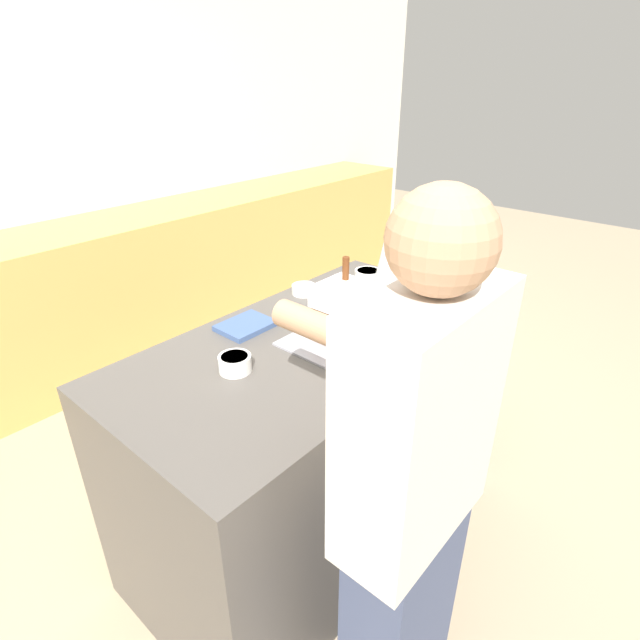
# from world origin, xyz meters

# --- Properties ---
(ground_plane) EXTENTS (12.00, 12.00, 0.00)m
(ground_plane) POSITION_xyz_m (0.00, 0.00, 0.00)
(ground_plane) COLOR tan
(wall_back) EXTENTS (8.00, 0.05, 2.60)m
(wall_back) POSITION_xyz_m (0.00, 2.28, 1.30)
(wall_back) COLOR white
(wall_back) RESTS_ON ground_plane
(back_cabinet_block) EXTENTS (6.00, 0.60, 0.94)m
(back_cabinet_block) POSITION_xyz_m (0.00, 1.95, 0.47)
(back_cabinet_block) COLOR tan
(back_cabinet_block) RESTS_ON ground_plane
(kitchen_island) EXTENTS (1.48, 0.76, 0.93)m
(kitchen_island) POSITION_xyz_m (0.00, 0.00, 0.46)
(kitchen_island) COLOR #514C47
(kitchen_island) RESTS_ON ground_plane
(baking_tray) EXTENTS (0.39, 0.31, 0.01)m
(baking_tray) POSITION_xyz_m (0.06, -0.08, 0.93)
(baking_tray) COLOR #9E9EA8
(baking_tray) RESTS_ON kitchen_island
(gingerbread_house) EXTENTS (0.18, 0.16, 0.28)m
(gingerbread_house) POSITION_xyz_m (0.06, -0.08, 1.04)
(gingerbread_house) COLOR #5B2D14
(gingerbread_house) RESTS_ON baking_tray
(decorative_tree) EXTENTS (0.13, 0.13, 0.36)m
(decorative_tree) POSITION_xyz_m (0.48, 0.02, 1.11)
(decorative_tree) COLOR silver
(decorative_tree) RESTS_ON kitchen_island
(candy_bowl_near_tray_left) EXTENTS (0.10, 0.10, 0.04)m
(candy_bowl_near_tray_left) POSITION_xyz_m (0.26, 0.29, 0.95)
(candy_bowl_near_tray_left) COLOR silver
(candy_bowl_near_tray_left) RESTS_ON kitchen_island
(candy_bowl_behind_tray) EXTENTS (0.10, 0.10, 0.05)m
(candy_bowl_behind_tray) POSITION_xyz_m (-0.32, 0.05, 0.96)
(candy_bowl_behind_tray) COLOR white
(candy_bowl_behind_tray) RESTS_ON kitchen_island
(candy_bowl_near_tray_right) EXTENTS (0.11, 0.11, 0.04)m
(candy_bowl_near_tray_right) POSITION_xyz_m (0.66, 0.09, 0.95)
(candy_bowl_near_tray_right) COLOR white
(candy_bowl_near_tray_right) RESTS_ON kitchen_island
(candy_bowl_far_left) EXTENTS (0.12, 0.12, 0.05)m
(candy_bowl_far_left) POSITION_xyz_m (0.56, 0.17, 0.96)
(candy_bowl_far_left) COLOR silver
(candy_bowl_far_left) RESTS_ON kitchen_island
(candy_bowl_beside_tree) EXTENTS (0.11, 0.11, 0.05)m
(candy_bowl_beside_tree) POSITION_xyz_m (0.39, 0.14, 0.96)
(candy_bowl_beside_tree) COLOR white
(candy_bowl_beside_tree) RESTS_ON kitchen_island
(cookbook) EXTENTS (0.19, 0.15, 0.02)m
(cookbook) POSITION_xyz_m (-0.11, 0.24, 0.94)
(cookbook) COLOR #3F598C
(cookbook) RESTS_ON kitchen_island
(person) EXTENTS (0.42, 0.53, 1.61)m
(person) POSITION_xyz_m (-0.36, -0.62, 0.83)
(person) COLOR #424C6B
(person) RESTS_ON ground_plane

